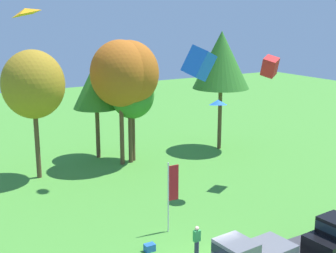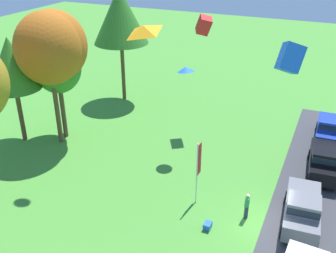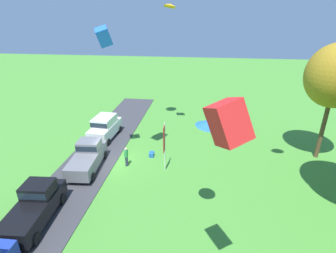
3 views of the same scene
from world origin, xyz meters
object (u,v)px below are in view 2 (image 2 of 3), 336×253
(tree_left_of_center, at_px, (57,68))
(kite_box_topmost, at_px, (290,58))
(car_pickup_far_end, at_px, (302,209))
(kite_delta_near_flag, at_px, (186,69))
(tree_far_left, at_px, (120,16))
(car_pickup_mid_row, at_px, (325,161))
(person_on_lawn, at_px, (247,206))
(tree_lone_near, at_px, (54,46))
(car_pickup_near_entrance, at_px, (329,129))
(kite_diamond_high_right, at_px, (143,29))
(cooler_box, at_px, (208,226))
(tree_far_right, at_px, (49,49))
(kite_box_mid_center, at_px, (204,25))
(tree_right_of_center, at_px, (11,64))
(flag_banner, at_px, (198,164))

(tree_left_of_center, xyz_separation_m, kite_box_topmost, (-5.46, -17.83, 4.49))
(car_pickup_far_end, distance_m, tree_left_of_center, 20.39)
(tree_left_of_center, bearing_deg, kite_delta_near_flag, -82.68)
(tree_left_of_center, xyz_separation_m, tree_far_left, (8.59, -0.75, 2.54))
(car_pickup_mid_row, xyz_separation_m, person_on_lawn, (-6.73, 3.73, -0.23))
(tree_lone_near, bearing_deg, car_pickup_near_entrance, -68.44)
(tree_lone_near, xyz_separation_m, kite_diamond_high_right, (-11.38, -13.44, 4.84))
(tree_lone_near, distance_m, kite_delta_near_flag, 10.05)
(car_pickup_mid_row, distance_m, kite_diamond_high_right, 19.11)
(car_pickup_far_end, xyz_separation_m, kite_box_topmost, (-1.65, 1.66, 9.10))
(car_pickup_mid_row, xyz_separation_m, kite_delta_near_flag, (-0.92, 10.01, 5.49))
(cooler_box, distance_m, kite_box_topmost, 10.51)
(tree_far_right, height_order, kite_box_mid_center, tree_far_right)
(tree_right_of_center, distance_m, kite_box_mid_center, 14.89)
(tree_far_right, bearing_deg, tree_right_of_center, 109.02)
(tree_far_left, xyz_separation_m, flag_banner, (-12.66, -12.50, -5.60))
(tree_lone_near, distance_m, kite_box_mid_center, 11.50)
(kite_diamond_high_right, bearing_deg, car_pickup_near_entrance, -18.39)
(person_on_lawn, height_order, kite_box_mid_center, kite_box_mid_center)
(tree_left_of_center, height_order, tree_far_left, tree_far_left)
(kite_diamond_high_right, bearing_deg, tree_right_of_center, 59.45)
(car_pickup_far_end, relative_size, person_on_lawn, 3.00)
(cooler_box, bearing_deg, kite_box_mid_center, 21.80)
(kite_diamond_high_right, bearing_deg, flag_banner, 4.07)
(kite_box_mid_center, height_order, kite_delta_near_flag, kite_box_mid_center)
(car_pickup_far_end, relative_size, car_pickup_mid_row, 1.00)
(person_on_lawn, relative_size, kite_box_topmost, 1.39)
(car_pickup_mid_row, xyz_separation_m, kite_diamond_high_right, (-14.01, 6.42, 11.30))
(person_on_lawn, distance_m, kite_delta_near_flag, 10.29)
(tree_lone_near, bearing_deg, car_pickup_mid_row, -82.43)
(person_on_lawn, relative_size, cooler_box, 3.05)
(tree_left_of_center, distance_m, kite_delta_near_flag, 10.32)
(car_pickup_mid_row, bearing_deg, tree_right_of_center, 101.25)
(flag_banner, bearing_deg, kite_delta_near_flag, 29.48)
(person_on_lawn, relative_size, tree_far_left, 0.16)
(car_pickup_near_entrance, xyz_separation_m, kite_box_mid_center, (-1.27, 10.45, 7.55))
(kite_box_topmost, bearing_deg, tree_far_right, 76.42)
(tree_far_left, xyz_separation_m, cooler_box, (-14.92, -13.97, -8.05))
(car_pickup_near_entrance, relative_size, tree_far_right, 0.49)
(person_on_lawn, xyz_separation_m, tree_left_of_center, (4.50, 16.48, 4.83))
(tree_far_left, bearing_deg, tree_far_right, 178.63)
(tree_far_left, height_order, cooler_box, tree_far_left)
(tree_far_right, bearing_deg, car_pickup_far_end, -97.61)
(car_pickup_mid_row, height_order, tree_left_of_center, tree_left_of_center)
(person_on_lawn, height_order, tree_lone_near, tree_lone_near)
(car_pickup_near_entrance, distance_m, kite_box_topmost, 15.94)
(person_on_lawn, distance_m, tree_far_left, 21.75)
(tree_far_left, bearing_deg, car_pickup_near_entrance, -93.43)
(tree_lone_near, height_order, kite_delta_near_flag, tree_lone_near)
(car_pickup_near_entrance, relative_size, tree_far_left, 0.47)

